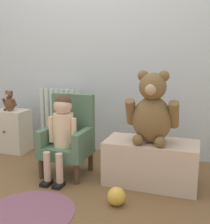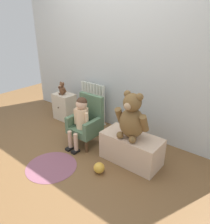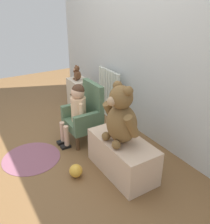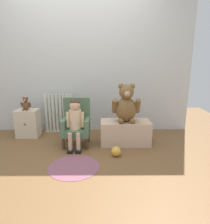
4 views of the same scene
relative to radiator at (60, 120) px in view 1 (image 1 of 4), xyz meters
The scene contains 11 objects.
ground_plane 1.21m from the radiator, 71.37° to the right, with size 6.00×6.00×0.00m, color brown.
back_wall 0.95m from the radiator, 18.55° to the left, with size 3.80×0.05×2.40m, color silver.
radiator is the anchor object (origin of this frame).
small_dresser 0.52m from the radiator, 153.75° to the right, with size 0.35×0.28×0.45m.
child_armchair 0.67m from the radiator, 55.73° to the right, with size 0.39×0.36×0.69m.
child_figure 0.77m from the radiator, 60.37° to the right, with size 0.25×0.35×0.70m.
low_bench 1.24m from the radiator, 26.31° to the right, with size 0.73×0.36×0.35m, color #CDAE91.
large_teddy_bear 1.27m from the radiator, 27.41° to the right, with size 0.41×0.28×0.56m.
small_teddy_bear 0.56m from the radiator, 151.38° to the right, with size 0.16×0.11×0.21m.
floor_rug 1.35m from the radiator, 71.06° to the right, with size 0.60×0.60×0.01m, color #844E5F.
toy_ball 1.37m from the radiator, 45.70° to the right, with size 0.13×0.13×0.13m, color gold.
Camera 1 is at (1.08, -1.57, 1.00)m, focal length 45.00 mm.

